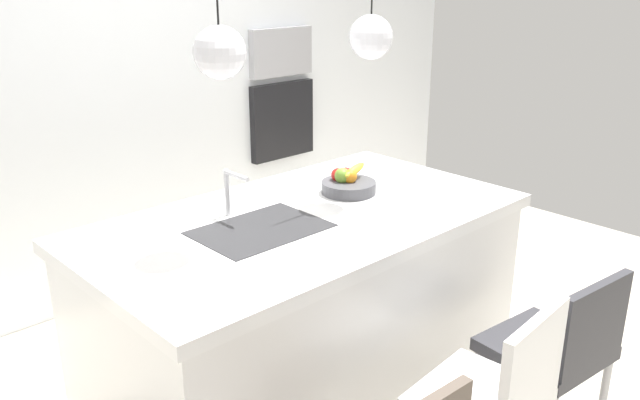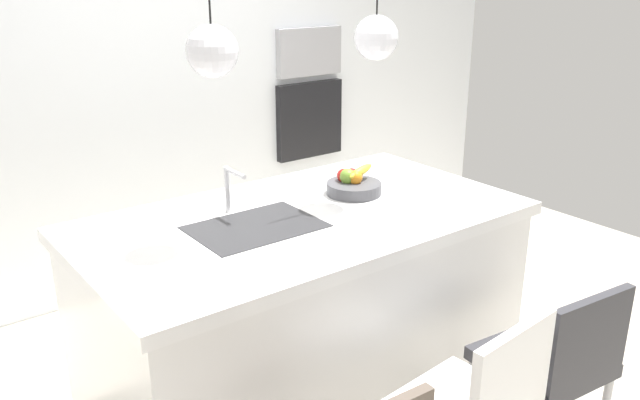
{
  "view_description": "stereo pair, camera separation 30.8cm",
  "coord_description": "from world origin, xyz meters",
  "px_view_note": "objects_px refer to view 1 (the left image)",
  "views": [
    {
      "loc": [
        -1.89,
        -2.12,
        2.04
      ],
      "look_at": [
        0.1,
        0.0,
        1.01
      ],
      "focal_mm": 36.99,
      "sensor_mm": 36.0,
      "label": 1
    },
    {
      "loc": [
        -1.66,
        -2.32,
        2.04
      ],
      "look_at": [
        0.1,
        0.0,
        1.01
      ],
      "focal_mm": 36.99,
      "sensor_mm": 36.0,
      "label": 2
    }
  ],
  "objects_px": {
    "oven": "(282,120)",
    "chair_middle": "(495,395)",
    "chair_far": "(558,346)",
    "fruit_bowl": "(348,183)",
    "microwave": "(280,52)"
  },
  "relations": [
    {
      "from": "fruit_bowl",
      "to": "chair_middle",
      "type": "distance_m",
      "value": 1.27
    },
    {
      "from": "microwave",
      "to": "oven",
      "type": "height_order",
      "value": "microwave"
    },
    {
      "from": "oven",
      "to": "chair_middle",
      "type": "bearing_deg",
      "value": -113.65
    },
    {
      "from": "fruit_bowl",
      "to": "microwave",
      "type": "xyz_separation_m",
      "value": [
        0.82,
        1.49,
        0.46
      ]
    },
    {
      "from": "fruit_bowl",
      "to": "oven",
      "type": "distance_m",
      "value": 1.7
    },
    {
      "from": "oven",
      "to": "chair_middle",
      "type": "relative_size",
      "value": 0.64
    },
    {
      "from": "oven",
      "to": "chair_far",
      "type": "bearing_deg",
      "value": -103.89
    },
    {
      "from": "chair_far",
      "to": "chair_middle",
      "type": "bearing_deg",
      "value": -179.53
    },
    {
      "from": "fruit_bowl",
      "to": "chair_middle",
      "type": "bearing_deg",
      "value": -106.27
    },
    {
      "from": "fruit_bowl",
      "to": "chair_middle",
      "type": "height_order",
      "value": "fruit_bowl"
    },
    {
      "from": "fruit_bowl",
      "to": "microwave",
      "type": "bearing_deg",
      "value": 61.29
    },
    {
      "from": "microwave",
      "to": "chair_middle",
      "type": "height_order",
      "value": "microwave"
    },
    {
      "from": "chair_middle",
      "to": "chair_far",
      "type": "xyz_separation_m",
      "value": [
        0.5,
        0.0,
        -0.0
      ]
    },
    {
      "from": "chair_middle",
      "to": "chair_far",
      "type": "distance_m",
      "value": 0.5
    },
    {
      "from": "fruit_bowl",
      "to": "oven",
      "type": "relative_size",
      "value": 0.5
    }
  ]
}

